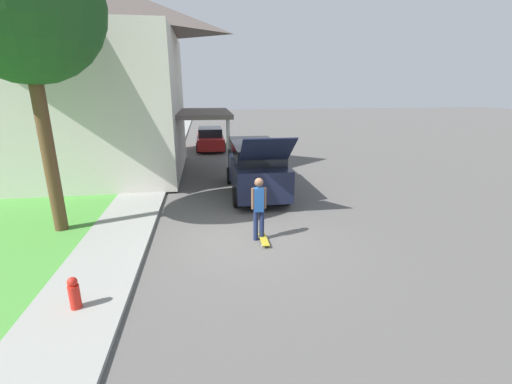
{
  "coord_description": "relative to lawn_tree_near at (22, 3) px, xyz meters",
  "views": [
    {
      "loc": [
        -1.05,
        -8.92,
        4.05
      ],
      "look_at": [
        0.47,
        1.31,
        0.9
      ],
      "focal_mm": 24.0,
      "sensor_mm": 36.0,
      "label": 1
    }
  ],
  "objects": [
    {
      "name": "lawn_tree_near",
      "position": [
        0.0,
        0.0,
        0.0
      ],
      "size": [
        3.9,
        3.9,
        7.94
      ],
      "color": "brown",
      "rests_on": "lawn"
    },
    {
      "name": "skateboarder",
      "position": [
        5.64,
        -1.4,
        -5.03
      ],
      "size": [
        0.41,
        0.23,
        1.77
      ],
      "color": "#192347",
      "rests_on": "ground_plane"
    },
    {
      "name": "skateboard",
      "position": [
        5.75,
        -1.6,
        -5.95
      ],
      "size": [
        0.21,
        0.83,
        0.1
      ],
      "color": "#A89323",
      "rests_on": "ground_plane"
    },
    {
      "name": "car_down_street",
      "position": [
        4.62,
        13.69,
        -5.31
      ],
      "size": [
        1.89,
        4.55,
        1.47
      ],
      "color": "maroon",
      "rests_on": "ground_plane"
    },
    {
      "name": "fire_hydrant",
      "position": [
        1.76,
        -4.09,
        -5.62
      ],
      "size": [
        0.2,
        0.2,
        0.64
      ],
      "color": "red",
      "rests_on": "sidewalk"
    },
    {
      "name": "ground_plane",
      "position": [
        5.34,
        -1.12,
        -6.03
      ],
      "size": [
        120.0,
        120.0,
        0.0
      ],
      "primitive_type": "plane",
      "color": "#54514F"
    },
    {
      "name": "sidewalk",
      "position": [
        1.74,
        4.88,
        -5.98
      ],
      "size": [
        1.8,
        80.0,
        0.1
      ],
      "color": "gray",
      "rests_on": "ground_plane"
    },
    {
      "name": "lawn_tree_far",
      "position": [
        -0.02,
        9.25,
        -0.17
      ],
      "size": [
        3.54,
        3.54,
        7.59
      ],
      "color": "brown",
      "rests_on": "lawn"
    },
    {
      "name": "house",
      "position": [
        -2.06,
        7.17,
        -1.24
      ],
      "size": [
        13.17,
        8.43,
        9.08
      ],
      "color": "beige",
      "rests_on": "lawn"
    },
    {
      "name": "suv_parked",
      "position": [
        6.2,
        3.05,
        -4.94
      ],
      "size": [
        2.05,
        5.71,
        2.65
      ],
      "color": "black",
      "rests_on": "ground_plane"
    },
    {
      "name": "lawn",
      "position": [
        -2.66,
        4.88,
        -5.99
      ],
      "size": [
        10.0,
        80.0,
        0.08
      ],
      "color": "#478E38",
      "rests_on": "ground_plane"
    }
  ]
}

